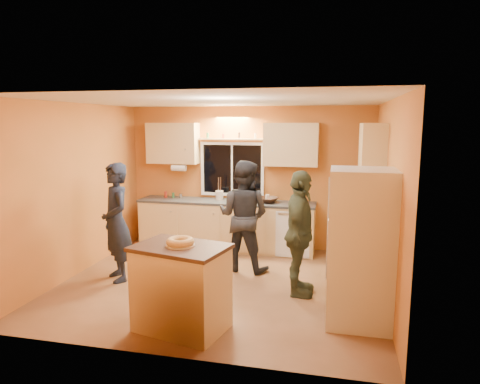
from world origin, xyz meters
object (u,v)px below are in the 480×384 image
(island, at_px, (181,287))
(person_left, at_px, (116,222))
(person_center, at_px, (244,216))
(refrigerator, at_px, (360,248))
(person_right, at_px, (299,234))

(island, relative_size, person_left, 0.65)
(island, distance_m, person_left, 1.96)
(island, distance_m, person_center, 2.14)
(refrigerator, height_order, island, refrigerator)
(person_left, bearing_deg, person_right, 46.62)
(person_left, height_order, person_right, person_left)
(refrigerator, height_order, person_right, refrigerator)
(island, bearing_deg, person_left, 152.39)
(person_center, height_order, person_right, person_center)
(refrigerator, distance_m, person_right, 1.01)
(island, xyz_separation_m, person_right, (1.19, 1.28, 0.35))
(person_left, bearing_deg, island, 5.43)
(person_center, bearing_deg, person_left, 36.30)
(person_center, xyz_separation_m, person_right, (0.94, -0.81, -0.02))
(person_left, relative_size, person_center, 1.00)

